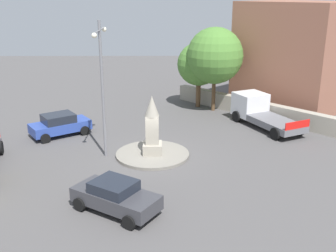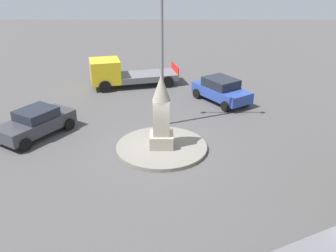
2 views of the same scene
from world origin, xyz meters
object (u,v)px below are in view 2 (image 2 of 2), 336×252
car_blue_far_side (221,90)px  truck_yellow_near_island (122,73)px  car_dark_grey_approaching (36,122)px  monument (161,115)px  streetlamp (162,38)px

car_blue_far_side → truck_yellow_near_island: size_ratio=0.66×
car_blue_far_side → truck_yellow_near_island: 7.29m
car_dark_grey_approaching → monument: bearing=167.2°
car_blue_far_side → truck_yellow_near_island: (6.63, -3.01, 0.18)m
streetlamp → monument: bearing=90.0°
monument → car_blue_far_side: bearing=-119.9°
monument → streetlamp: bearing=-90.0°
car_dark_grey_approaching → car_blue_far_side: bearing=-154.0°
streetlamp → car_blue_far_side: size_ratio=1.88×
car_dark_grey_approaching → truck_yellow_near_island: 8.71m
car_dark_grey_approaching → car_blue_far_side: 11.30m
monument → truck_yellow_near_island: (2.94, -9.43, -0.82)m
car_dark_grey_approaching → car_blue_far_side: car_blue_far_side is taller
streetlamp → car_dark_grey_approaching: bearing=11.7°
monument → streetlamp: (-0.00, -2.81, 3.01)m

